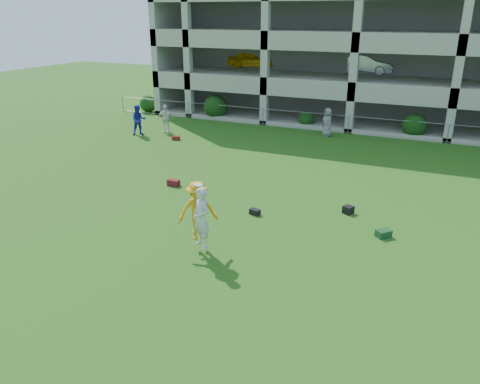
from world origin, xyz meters
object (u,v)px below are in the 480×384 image
at_px(bystander_b, 166,119).
at_px(frisbee_contest, 199,212).
at_px(bystander_a, 139,120).
at_px(crate_d, 348,210).
at_px(parking_garage, 378,32).
at_px(bystander_c, 327,122).

xyz_separation_m(bystander_b, frisbee_contest, (9.96, -13.57, 0.47)).
distance_m(bystander_a, crate_d, 16.69).
bearing_deg(crate_d, parking_garage, 97.33).
bearing_deg(bystander_a, bystander_c, -22.31).
distance_m(crate_d, frisbee_contest, 6.54).
height_order(crate_d, parking_garage, parking_garage).
relative_size(crate_d, parking_garage, 0.01).
distance_m(bystander_a, bystander_b, 1.74).
bearing_deg(crate_d, bystander_c, 108.20).
distance_m(bystander_c, parking_garage, 11.27).
distance_m(bystander_b, parking_garage, 18.02).
relative_size(bystander_b, frisbee_contest, 0.89).
distance_m(bystander_c, frisbee_contest, 16.93).
bearing_deg(crate_d, bystander_a, 154.39).
xyz_separation_m(bystander_a, parking_garage, (12.24, 14.55, 5.05)).
bearing_deg(bystander_c, bystander_b, -112.86).
xyz_separation_m(bystander_b, bystander_c, (9.92, 3.35, -0.02)).
height_order(bystander_a, frisbee_contest, frisbee_contest).
distance_m(bystander_c, crate_d, 12.42).
bearing_deg(frisbee_contest, bystander_b, 126.26).
height_order(bystander_a, bystander_c, bystander_a).
relative_size(bystander_a, bystander_c, 1.07).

